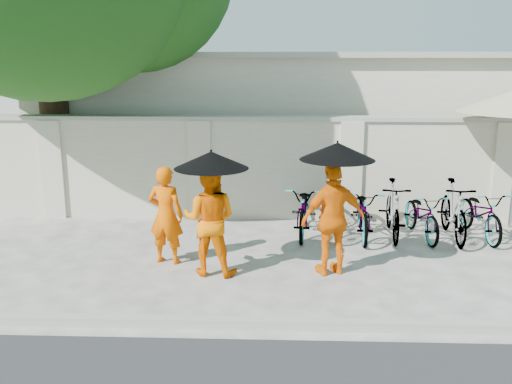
{
  "coord_description": "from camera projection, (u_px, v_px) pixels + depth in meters",
  "views": [
    {
      "loc": [
        0.54,
        -8.09,
        3.26
      ],
      "look_at": [
        0.21,
        0.86,
        1.1
      ],
      "focal_mm": 40.0,
      "sensor_mm": 36.0,
      "label": 1
    }
  ],
  "objects": [
    {
      "name": "bike_5",
      "position": [
        454.0,
        211.0,
        10.23
      ],
      "size": [
        0.59,
        1.8,
        1.07
      ],
      "primitive_type": "imported",
      "rotation": [
        0.0,
        0.0,
        -0.05
      ],
      "color": "gray",
      "rests_on": "ground"
    },
    {
      "name": "kerb",
      "position": [
        231.0,
        323.0,
        6.97
      ],
      "size": [
        40.0,
        0.16,
        0.12
      ],
      "primitive_type": "cube",
      "color": "#9B9C8B",
      "rests_on": "ground"
    },
    {
      "name": "monk_left",
      "position": [
        166.0,
        215.0,
        9.02
      ],
      "size": [
        0.65,
        0.5,
        1.58
      ],
      "primitive_type": "imported",
      "rotation": [
        0.0,
        0.0,
        2.92
      ],
      "color": "#EE5C00",
      "rests_on": "ground"
    },
    {
      "name": "monk_center",
      "position": [
        210.0,
        219.0,
        8.54
      ],
      "size": [
        0.91,
        0.76,
        1.71
      ],
      "primitive_type": "imported",
      "rotation": [
        0.0,
        0.0,
        3.0
      ],
      "color": "#FC7101",
      "rests_on": "ground"
    },
    {
      "name": "parasol_right",
      "position": [
        337.0,
        151.0,
        8.21
      ],
      "size": [
        1.1,
        1.1,
        1.06
      ],
      "color": "black",
      "rests_on": "ground"
    },
    {
      "name": "compound_wall",
      "position": [
        300.0,
        170.0,
        11.48
      ],
      "size": [
        20.0,
        0.3,
        2.0
      ],
      "primitive_type": "cube",
      "color": "beige",
      "rests_on": "ground"
    },
    {
      "name": "ground",
      "position": [
        240.0,
        276.0,
        8.64
      ],
      "size": [
        80.0,
        80.0,
        0.0
      ],
      "primitive_type": "plane",
      "color": "beige"
    },
    {
      "name": "bike_2",
      "position": [
        364.0,
        212.0,
        10.36
      ],
      "size": [
        0.74,
        1.82,
        0.94
      ],
      "primitive_type": "imported",
      "rotation": [
        0.0,
        0.0,
        -0.07
      ],
      "color": "gray",
      "rests_on": "ground"
    },
    {
      "name": "monk_right",
      "position": [
        333.0,
        219.0,
        8.53
      ],
      "size": [
        1.09,
        0.74,
        1.72
      ],
      "primitive_type": "imported",
      "rotation": [
        0.0,
        0.0,
        3.49
      ],
      "color": "orange",
      "rests_on": "ground"
    },
    {
      "name": "bike_0",
      "position": [
        305.0,
        210.0,
        10.51
      ],
      "size": [
        0.81,
        1.88,
        0.96
      ],
      "primitive_type": "imported",
      "rotation": [
        0.0,
        0.0,
        -0.1
      ],
      "color": "gray",
      "rests_on": "ground"
    },
    {
      "name": "bike_4",
      "position": [
        422.0,
        215.0,
        10.35
      ],
      "size": [
        0.76,
        1.7,
        0.86
      ],
      "primitive_type": "imported",
      "rotation": [
        0.0,
        0.0,
        0.12
      ],
      "color": "gray",
      "rests_on": "ground"
    },
    {
      "name": "building_behind",
      "position": [
        333.0,
        120.0,
        14.99
      ],
      "size": [
        14.0,
        6.0,
        3.2
      ],
      "primitive_type": "cube",
      "color": "beige",
      "rests_on": "ground"
    },
    {
      "name": "bike_1",
      "position": [
        334.0,
        209.0,
        10.48
      ],
      "size": [
        0.49,
        1.66,
        1.0
      ],
      "primitive_type": "imported",
      "rotation": [
        0.0,
        0.0,
        0.01
      ],
      "color": "gray",
      "rests_on": "ground"
    },
    {
      "name": "parasol_center",
      "position": [
        211.0,
        160.0,
        8.25
      ],
      "size": [
        1.1,
        1.1,
        0.93
      ],
      "color": "black",
      "rests_on": "ground"
    },
    {
      "name": "bike_6",
      "position": [
        481.0,
        213.0,
        10.36
      ],
      "size": [
        0.76,
        1.78,
        0.91
      ],
      "primitive_type": "imported",
      "rotation": [
        0.0,
        0.0,
        0.09
      ],
      "color": "gray",
      "rests_on": "ground"
    },
    {
      "name": "bike_3",
      "position": [
        393.0,
        210.0,
        10.36
      ],
      "size": [
        0.62,
        1.76,
        1.04
      ],
      "primitive_type": "imported",
      "rotation": [
        0.0,
        0.0,
        -0.07
      ],
      "color": "gray",
      "rests_on": "ground"
    }
  ]
}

